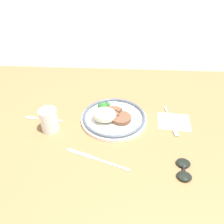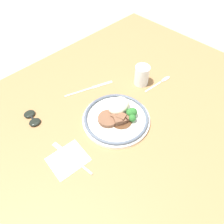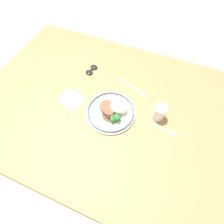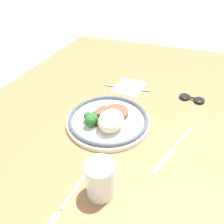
{
  "view_description": "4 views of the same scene",
  "coord_description": "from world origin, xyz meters",
  "px_view_note": "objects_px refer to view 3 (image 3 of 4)",
  "views": [
    {
      "loc": [
        -0.02,
        0.66,
        0.6
      ],
      "look_at": [
        0.02,
        -0.05,
        0.07
      ],
      "focal_mm": 35.0,
      "sensor_mm": 36.0,
      "label": 1
    },
    {
      "loc": [
        -0.38,
        -0.4,
        0.72
      ],
      "look_at": [
        0.01,
        -0.01,
        0.07
      ],
      "focal_mm": 35.0,
      "sensor_mm": 36.0,
      "label": 2
    },
    {
      "loc": [
        0.2,
        -0.48,
        0.86
      ],
      "look_at": [
        0.03,
        -0.05,
        0.08
      ],
      "focal_mm": 28.0,
      "sensor_mm": 36.0,
      "label": 3
    },
    {
      "loc": [
        0.52,
        0.16,
        0.49
      ],
      "look_at": [
        0.02,
        -0.02,
        0.09
      ],
      "focal_mm": 35.0,
      "sensor_mm": 36.0,
      "label": 4
    }
  ],
  "objects_px": {
    "juice_glass": "(159,113)",
    "spoon": "(170,132)",
    "sunglasses": "(92,70)",
    "fork": "(74,98)",
    "plate": "(112,111)",
    "knife": "(132,87)"
  },
  "relations": [
    {
      "from": "juice_glass",
      "to": "spoon",
      "type": "height_order",
      "value": "juice_glass"
    },
    {
      "from": "juice_glass",
      "to": "sunglasses",
      "type": "height_order",
      "value": "juice_glass"
    },
    {
      "from": "fork",
      "to": "plate",
      "type": "bearing_deg",
      "value": -98.26
    },
    {
      "from": "plate",
      "to": "sunglasses",
      "type": "relative_size",
      "value": 2.72
    },
    {
      "from": "fork",
      "to": "knife",
      "type": "bearing_deg",
      "value": -60.97
    },
    {
      "from": "spoon",
      "to": "knife",
      "type": "bearing_deg",
      "value": 148.81
    },
    {
      "from": "spoon",
      "to": "sunglasses",
      "type": "distance_m",
      "value": 0.6
    },
    {
      "from": "plate",
      "to": "fork",
      "type": "distance_m",
      "value": 0.24
    },
    {
      "from": "fork",
      "to": "spoon",
      "type": "bearing_deg",
      "value": -96.22
    },
    {
      "from": "juice_glass",
      "to": "sunglasses",
      "type": "xyz_separation_m",
      "value": [
        -0.47,
        0.17,
        -0.03
      ]
    },
    {
      "from": "knife",
      "to": "sunglasses",
      "type": "relative_size",
      "value": 2.24
    },
    {
      "from": "fork",
      "to": "knife",
      "type": "height_order",
      "value": "fork"
    },
    {
      "from": "juice_glass",
      "to": "knife",
      "type": "relative_size",
      "value": 0.42
    },
    {
      "from": "fork",
      "to": "sunglasses",
      "type": "distance_m",
      "value": 0.23
    },
    {
      "from": "knife",
      "to": "plate",
      "type": "bearing_deg",
      "value": -82.3
    },
    {
      "from": "fork",
      "to": "juice_glass",
      "type": "bearing_deg",
      "value": -88.53
    },
    {
      "from": "knife",
      "to": "spoon",
      "type": "relative_size",
      "value": 1.34
    },
    {
      "from": "plate",
      "to": "fork",
      "type": "xyz_separation_m",
      "value": [
        -0.24,
        0.01,
        -0.02
      ]
    },
    {
      "from": "knife",
      "to": "sunglasses",
      "type": "bearing_deg",
      "value": -166.53
    },
    {
      "from": "juice_glass",
      "to": "spoon",
      "type": "bearing_deg",
      "value": -37.82
    },
    {
      "from": "spoon",
      "to": "juice_glass",
      "type": "bearing_deg",
      "value": 147.61
    },
    {
      "from": "plate",
      "to": "knife",
      "type": "relative_size",
      "value": 1.22
    }
  ]
}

